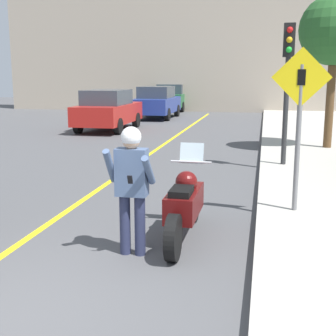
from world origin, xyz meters
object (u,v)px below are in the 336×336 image
object	(u,v)px
motorcycle	(185,204)
street_tree	(335,31)
traffic_light	(288,67)
person_biker	(132,178)
parked_car_blue	(157,102)
parked_car_green	(173,97)
parked_car_red	(108,110)
crossing_sign	(299,114)

from	to	relation	value
motorcycle	street_tree	world-z (taller)	street_tree
traffic_light	street_tree	bearing A→B (deg)	65.47
motorcycle	street_tree	size ratio (longest dim) A/B	0.51
motorcycle	person_biker	bearing A→B (deg)	-126.90
person_biker	parked_car_blue	world-z (taller)	parked_car_blue
motorcycle	traffic_light	size ratio (longest dim) A/B	0.68
person_biker	street_tree	size ratio (longest dim) A/B	0.38
parked_car_blue	parked_car_green	distance (m)	5.56
parked_car_red	parked_car_blue	world-z (taller)	same
crossing_sign	street_tree	size ratio (longest dim) A/B	0.58
traffic_light	parked_car_green	xyz separation A→B (m)	(-6.34, 18.34, -1.62)
traffic_light	parked_car_red	distance (m)	10.02
street_tree	parked_car_blue	xyz separation A→B (m)	(-7.48, 9.77, -2.66)
crossing_sign	parked_car_blue	world-z (taller)	crossing_sign
parked_car_red	parked_car_blue	bearing A→B (deg)	82.27
crossing_sign	parked_car_blue	size ratio (longest dim) A/B	0.61
person_biker	parked_car_blue	size ratio (longest dim) A/B	0.40
street_tree	parked_car_blue	bearing A→B (deg)	127.43
parked_car_red	traffic_light	bearing A→B (deg)	-45.99
crossing_sign	person_biker	bearing A→B (deg)	-137.56
person_biker	parked_car_red	bearing A→B (deg)	110.06
crossing_sign	parked_car_green	world-z (taller)	crossing_sign
street_tree	parked_car_green	xyz separation A→B (m)	(-7.71, 15.32, -2.66)
motorcycle	traffic_light	distance (m)	5.77
crossing_sign	parked_car_green	xyz separation A→B (m)	(-6.38, 22.32, -0.84)
traffic_light	street_tree	world-z (taller)	street_tree
traffic_light	parked_car_blue	size ratio (longest dim) A/B	0.79
motorcycle	parked_car_red	size ratio (longest dim) A/B	0.54
person_biker	street_tree	distance (m)	9.93
motorcycle	traffic_light	world-z (taller)	traffic_light
traffic_light	parked_car_green	world-z (taller)	traffic_light
crossing_sign	parked_car_green	distance (m)	23.23
street_tree	parked_car_blue	world-z (taller)	street_tree
motorcycle	parked_car_green	bearing A→B (deg)	101.50
parked_car_red	street_tree	bearing A→B (deg)	-26.36
motorcycle	parked_car_red	bearing A→B (deg)	113.39
traffic_light	parked_car_blue	world-z (taller)	traffic_light
person_biker	parked_car_blue	xyz separation A→B (m)	(-3.99, 18.72, -0.16)
street_tree	parked_car_green	size ratio (longest dim) A/B	1.05
motorcycle	crossing_sign	bearing A→B (deg)	37.51
parked_car_green	crossing_sign	bearing A→B (deg)	-74.05
traffic_light	street_tree	distance (m)	3.48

